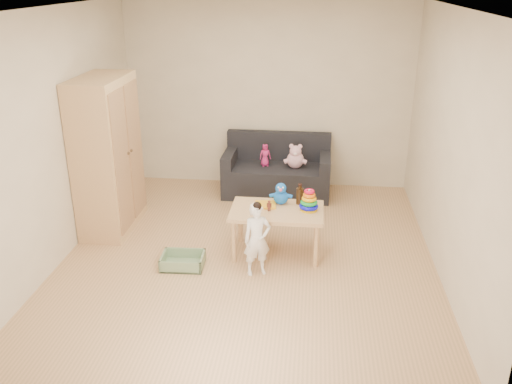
# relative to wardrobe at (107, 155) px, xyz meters

# --- Properties ---
(room) EXTENTS (4.50, 4.50, 4.50)m
(room) POSITION_rel_wardrobe_xyz_m (1.74, -0.56, 0.39)
(room) COLOR tan
(room) RESTS_ON ground
(wardrobe) EXTENTS (0.51, 1.02, 1.83)m
(wardrobe) POSITION_rel_wardrobe_xyz_m (0.00, 0.00, 0.00)
(wardrobe) COLOR tan
(wardrobe) RESTS_ON ground
(sofa) EXTENTS (1.48, 0.75, 0.41)m
(sofa) POSITION_rel_wardrobe_xyz_m (1.91, 1.27, -0.71)
(sofa) COLOR black
(sofa) RESTS_ON ground
(play_table) EXTENTS (1.01, 0.64, 0.53)m
(play_table) POSITION_rel_wardrobe_xyz_m (2.03, -0.48, -0.65)
(play_table) COLOR #E1B77B
(play_table) RESTS_ON ground
(storage_bin) EXTENTS (0.46, 0.35, 0.13)m
(storage_bin) POSITION_rel_wardrobe_xyz_m (1.07, -0.89, -0.85)
(storage_bin) COLOR gray
(storage_bin) RESTS_ON ground
(toddler) EXTENTS (0.33, 0.28, 0.76)m
(toddler) POSITION_rel_wardrobe_xyz_m (1.87, -0.94, -0.53)
(toddler) COLOR white
(toddler) RESTS_ON ground
(pink_bear) EXTENTS (0.26, 0.23, 0.28)m
(pink_bear) POSITION_rel_wardrobe_xyz_m (2.16, 1.21, -0.36)
(pink_bear) COLOR #F3B3C8
(pink_bear) RESTS_ON sofa
(doll) EXTENTS (0.18, 0.15, 0.31)m
(doll) POSITION_rel_wardrobe_xyz_m (1.74, 1.25, -0.35)
(doll) COLOR #D12775
(doll) RESTS_ON sofa
(ring_stacker) EXTENTS (0.21, 0.21, 0.24)m
(ring_stacker) POSITION_rel_wardrobe_xyz_m (2.37, -0.46, -0.29)
(ring_stacker) COLOR gold
(ring_stacker) RESTS_ON play_table
(brown_bottle) EXTENTS (0.08, 0.08, 0.23)m
(brown_bottle) POSITION_rel_wardrobe_xyz_m (2.27, -0.29, -0.29)
(brown_bottle) COLOR black
(brown_bottle) RESTS_ON play_table
(blue_plush) EXTENTS (0.21, 0.17, 0.25)m
(blue_plush) POSITION_rel_wardrobe_xyz_m (2.06, -0.31, -0.26)
(blue_plush) COLOR blue
(blue_plush) RESTS_ON play_table
(wooden_figure) EXTENTS (0.05, 0.04, 0.12)m
(wooden_figure) POSITION_rel_wardrobe_xyz_m (1.95, -0.53, -0.33)
(wooden_figure) COLOR maroon
(wooden_figure) RESTS_ON play_table
(yellow_book) EXTENTS (0.25, 0.25, 0.02)m
(yellow_book) POSITION_rel_wardrobe_xyz_m (1.90, -0.38, -0.38)
(yellow_book) COLOR yellow
(yellow_book) RESTS_ON play_table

